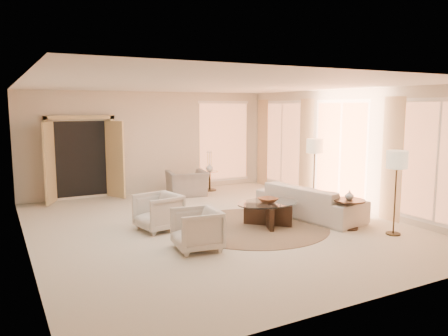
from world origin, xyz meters
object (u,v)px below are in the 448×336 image
sofa (310,201)px  accent_chair (187,179)px  end_table (349,209)px  bowl (268,200)px  armchair_left (158,210)px  armchair_right (197,227)px  end_vase (349,195)px  floor_lamp_near (315,149)px  floor_lamp_far (397,163)px  side_vase (210,167)px  coffee_table (268,211)px  side_table (210,179)px

sofa → accent_chair: size_ratio=2.34×
end_table → accent_chair: bearing=108.6°
bowl → armchair_left: bearing=159.7°
armchair_right → end_vase: bearing=91.9°
accent_chair → floor_lamp_near: 3.53m
floor_lamp_far → bowl: (-1.75, 1.63, -0.82)m
accent_chair → end_table: (1.51, -4.49, -0.05)m
side_vase → bowl: bearing=-99.1°
coffee_table → bowl: bowl is taller
armchair_left → end_table: (3.33, -1.69, 0.01)m
floor_lamp_near → side_vase: floor_lamp_near is taller
sofa → armchair_right: armchair_right is taller
armchair_right → accent_chair: size_ratio=0.74×
sofa → armchair_right: bearing=93.9°
bowl → accent_chair: bearing=93.7°
armchair_left → coffee_table: armchair_left is taller
side_vase → end_table: bearing=-82.4°
coffee_table → side_table: bearing=80.9°
coffee_table → accent_chair: bearing=93.7°
side_table → floor_lamp_far: 5.75m
side_table → floor_lamp_near: floor_lamp_near is taller
side_vase → end_vase: bearing=-82.4°
sofa → end_table: bearing=173.1°
accent_chair → floor_lamp_far: bearing=120.0°
side_table → side_vase: 0.34m
armchair_right → side_vase: bearing=157.9°
floor_lamp_near → side_vase: 3.32m
armchair_right → end_table: (3.16, -0.26, 0.02)m
bowl → coffee_table: bearing=0.0°
floor_lamp_near → end_vase: floor_lamp_near is taller
floor_lamp_far → end_vase: size_ratio=8.66×
sofa → floor_lamp_near: floor_lamp_near is taller
sofa → side_table: 3.81m
armchair_right → end_table: bearing=91.9°
armchair_right → coffee_table: size_ratio=0.50×
side_table → side_vase: side_vase is taller
armchair_left → floor_lamp_near: (4.04, 0.23, 0.99)m
coffee_table → end_table: (1.28, -0.93, 0.10)m
sofa → armchair_left: (-3.25, 0.60, 0.04)m
end_table → floor_lamp_near: size_ratio=0.38×
sofa → side_vase: 3.82m
end_table → floor_lamp_far: (0.47, -0.70, 0.95)m
accent_chair → floor_lamp_far: 5.63m
floor_lamp_far → side_vase: (-1.11, 5.55, -0.67)m
end_table → side_vase: bearing=97.6°
end_vase → sofa: bearing=94.3°
floor_lamp_near → side_vase: bearing=114.8°
sofa → floor_lamp_far: bearing=-174.2°
armchair_left → side_vase: (2.68, 3.17, 0.29)m
sofa → armchair_right: 3.19m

